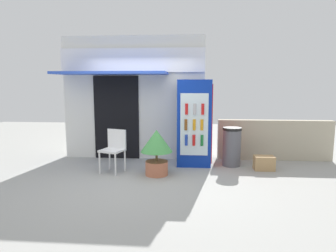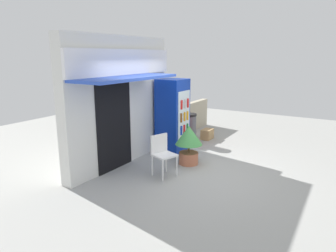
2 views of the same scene
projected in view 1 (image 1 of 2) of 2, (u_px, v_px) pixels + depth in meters
The scene contains 8 objects.
ground at pixel (132, 176), 6.08m from camera, with size 16.00×16.00×0.00m, color #A3A39E.
storefront_building at pixel (133, 96), 7.43m from camera, with size 3.51×1.17×3.02m.
drink_cooler at pixel (194, 123), 6.87m from camera, with size 0.78×0.74×1.96m.
plastic_chair at pixel (114, 147), 6.35m from camera, with size 0.56×0.54×0.90m.
potted_plant_near_shop at pixel (157, 147), 6.11m from camera, with size 0.65×0.65×0.95m.
trash_bin at pixel (232, 147), 6.82m from camera, with size 0.43×0.43×0.89m.
stone_boundary_wall at pixel (274, 140), 7.35m from camera, with size 2.76×0.20×0.99m, color #B7AD93.
cardboard_box at pixel (264, 163), 6.52m from camera, with size 0.43×0.28×0.31m, color tan.
Camera 1 is at (1.20, -5.79, 1.89)m, focal length 31.87 mm.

